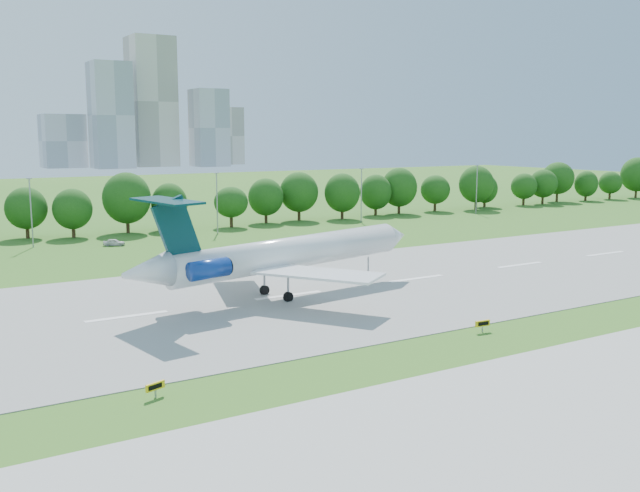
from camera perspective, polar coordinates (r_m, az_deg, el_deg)
The scene contains 10 objects.
ground at distance 67.61m, azimuth 7.81°, elevation -8.02°, with size 600.00×600.00×0.00m, color #2B641A.
runway at distance 87.74m, azimuth -2.53°, elevation -3.99°, with size 400.00×45.00×0.08m, color gray.
taxiway at distance 55.59m, azimuth 19.83°, elevation -12.22°, with size 400.00×23.00×0.08m, color #ADADA8.
tree_line at distance 148.48m, azimuth -15.10°, elevation 3.39°, with size 288.40×8.40×10.40m.
light_poles at distance 138.21m, azimuth -14.93°, elevation 3.08°, with size 175.90×0.25×12.19m.
skyline at distance 462.88m, azimuth -13.68°, elevation 9.96°, with size 127.00×52.00×80.00m.
airliner at distance 85.61m, azimuth -3.50°, elevation -0.64°, with size 41.87×30.25×13.24m.
taxi_sign_left at distance 55.87m, azimuth -13.04°, elevation -10.89°, with size 1.65×0.74×1.18m.
taxi_sign_centre at distance 73.48m, azimuth 12.88°, elevation -6.07°, with size 1.73×0.36×1.21m.
service_vehicle_b at distance 132.19m, azimuth -16.15°, elevation 0.29°, with size 1.50×3.74×1.27m, color silver.
Camera 1 is at (-41.01, -50.08, 19.53)m, focal length 40.00 mm.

